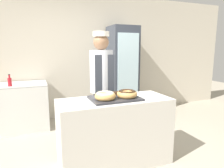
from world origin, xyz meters
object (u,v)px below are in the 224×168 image
at_px(serving_tray, 115,98).
at_px(donut_light_glaze, 105,95).
at_px(chest_freezer, 21,106).
at_px(beverage_fridge, 122,72).
at_px(donut_chocolate_glaze, 127,93).
at_px(brownie_back_right, 116,93).
at_px(baker_person, 102,86).
at_px(bottle_red, 10,82).
at_px(brownie_back_left, 105,94).

bearing_deg(serving_tray, donut_light_glaze, -161.60).
bearing_deg(donut_light_glaze, chest_freezer, 120.69).
xyz_separation_m(serving_tray, beverage_fridge, (0.89, 1.72, 0.10)).
distance_m(donut_chocolate_glaze, brownie_back_right, 0.22).
bearing_deg(baker_person, bottle_red, 145.46).
xyz_separation_m(donut_light_glaze, chest_freezer, (-1.06, 1.78, -0.51)).
xyz_separation_m(donut_chocolate_glaze, bottle_red, (-1.49, 1.58, -0.00)).
height_order(baker_person, bottle_red, baker_person).
distance_m(donut_chocolate_glaze, brownie_back_left, 0.31).
bearing_deg(donut_chocolate_glaze, chest_freezer, 127.19).
distance_m(baker_person, beverage_fridge, 1.43).
bearing_deg(donut_chocolate_glaze, baker_person, 101.11).
xyz_separation_m(serving_tray, chest_freezer, (-1.20, 1.73, -0.45)).
height_order(chest_freezer, bottle_red, bottle_red).
bearing_deg(bottle_red, donut_light_glaze, -52.90).
relative_size(brownie_back_right, baker_person, 0.05).
distance_m(brownie_back_left, brownie_back_right, 0.17).
xyz_separation_m(donut_light_glaze, beverage_fridge, (1.03, 1.77, 0.04)).
xyz_separation_m(donut_chocolate_glaze, beverage_fridge, (0.74, 1.77, 0.04)).
bearing_deg(serving_tray, brownie_back_right, 61.66).
distance_m(serving_tray, chest_freezer, 2.16).
height_order(donut_chocolate_glaze, chest_freezer, donut_chocolate_glaze).
height_order(donut_light_glaze, brownie_back_right, donut_light_glaze).
bearing_deg(donut_chocolate_glaze, brownie_back_left, 138.41).
xyz_separation_m(brownie_back_left, beverage_fridge, (0.97, 1.57, 0.07)).
relative_size(brownie_back_left, baker_person, 0.05).
xyz_separation_m(brownie_back_left, bottle_red, (-1.26, 1.37, 0.03)).
distance_m(donut_light_glaze, brownie_back_left, 0.22).
bearing_deg(bottle_red, baker_person, -34.54).
relative_size(brownie_back_left, beverage_fridge, 0.04).
distance_m(brownie_back_left, baker_person, 0.45).
height_order(brownie_back_right, baker_person, baker_person).
relative_size(donut_light_glaze, donut_chocolate_glaze, 1.00).
bearing_deg(brownie_back_left, donut_chocolate_glaze, -41.59).
xyz_separation_m(donut_light_glaze, bottle_red, (-1.19, 1.58, -0.00)).
distance_m(donut_chocolate_glaze, bottle_red, 2.17).
bearing_deg(brownie_back_right, serving_tray, -118.34).
height_order(donut_light_glaze, chest_freezer, donut_light_glaze).
bearing_deg(bottle_red, brownie_back_left, -47.55).
relative_size(beverage_fridge, bottle_red, 9.50).
bearing_deg(beverage_fridge, baker_person, -127.37).
distance_m(beverage_fridge, bottle_red, 2.24).
distance_m(serving_tray, donut_chocolate_glaze, 0.17).
xyz_separation_m(serving_tray, brownie_back_left, (-0.08, 0.16, 0.03)).
xyz_separation_m(donut_chocolate_glaze, chest_freezer, (-1.35, 1.78, -0.51)).
relative_size(donut_chocolate_glaze, bottle_red, 1.23).
relative_size(donut_light_glaze, brownie_back_right, 3.03).
height_order(donut_chocolate_glaze, beverage_fridge, beverage_fridge).
bearing_deg(brownie_back_left, brownie_back_right, 0.00).
height_order(serving_tray, brownie_back_right, brownie_back_right).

